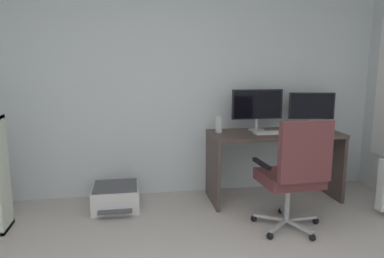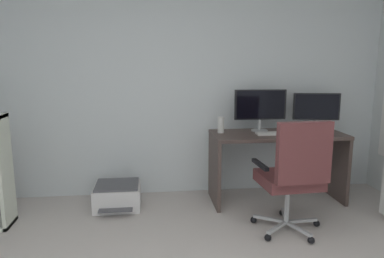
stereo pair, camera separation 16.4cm
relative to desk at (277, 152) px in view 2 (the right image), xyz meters
name	(u,v)px [view 2 (the right image)]	position (x,y,z in m)	size (l,w,h in m)	color
wall_back	(164,77)	(-1.17, 0.43, 0.78)	(4.97, 0.10, 2.64)	silver
desk	(277,152)	(0.00, 0.00, 0.00)	(1.39, 0.58, 0.74)	#4A3B36
monitor_main	(260,106)	(-0.16, 0.13, 0.47)	(0.56, 0.18, 0.45)	#B2B5B7
monitor_secondary	(316,108)	(0.47, 0.13, 0.44)	(0.49, 0.18, 0.41)	#B2B5B7
keyboard	(273,133)	(-0.08, -0.07, 0.21)	(0.34, 0.13, 0.02)	silver
computer_mouse	(294,132)	(0.14, -0.08, 0.22)	(0.06, 0.10, 0.03)	black
desktop_speaker	(221,125)	(-0.60, 0.08, 0.29)	(0.07, 0.07, 0.17)	silver
office_chair	(294,173)	(-0.14, -0.80, 0.02)	(0.62, 0.63, 1.02)	#B7BABC
printer	(117,196)	(-1.69, -0.01, -0.42)	(0.47, 0.50, 0.25)	silver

